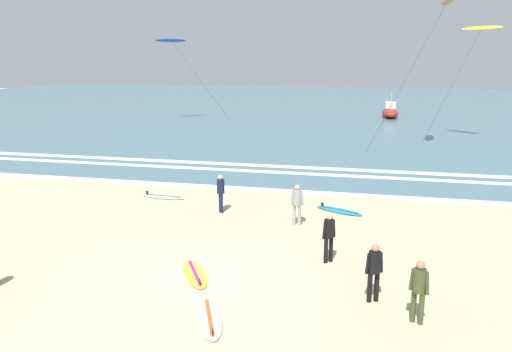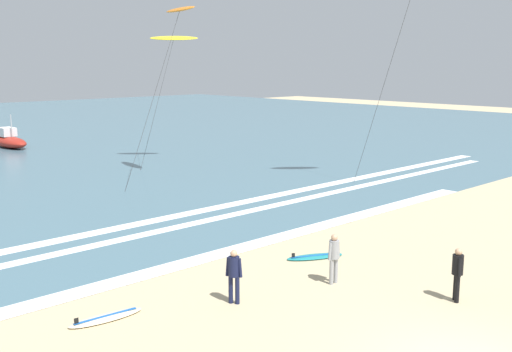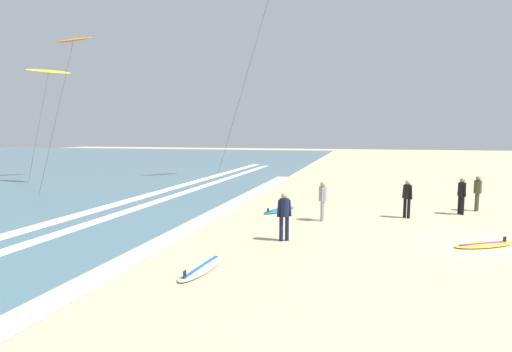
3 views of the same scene
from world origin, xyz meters
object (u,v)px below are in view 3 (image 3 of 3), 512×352
object	(u,v)px
surfer_mid_group	(407,195)
surfer_left_near	(323,197)
surfer_foreground_main	(462,193)
surfer_background_far	(478,190)
surfboard_foreground_flat	(483,245)
surfboard_near_water	(201,268)
surfboard_left_pile	(279,210)
kite_yellow_high_right	(49,72)
surfer_left_far	(284,212)
kite_orange_low_near	(73,41)

from	to	relation	value
surfer_mid_group	surfer_left_near	bearing A→B (deg)	113.90
surfer_foreground_main	surfer_left_near	xyz separation A→B (m)	(-2.85, 5.71, 0.00)
surfer_background_far	surfboard_foreground_flat	distance (m)	6.38
surfer_background_far	surfboard_foreground_flat	size ratio (longest dim) A/B	0.75
surfer_foreground_main	surfboard_foreground_flat	bearing A→B (deg)	174.59
surfer_mid_group	surfboard_near_water	xyz separation A→B (m)	(-8.05, 5.80, -0.91)
surfboard_left_pile	surfer_background_far	bearing A→B (deg)	-74.53
kite_yellow_high_right	surfer_left_far	bearing A→B (deg)	-122.05
surfer_mid_group	kite_yellow_high_right	bearing A→B (deg)	71.37
surfboard_foreground_flat	surfer_left_near	bearing A→B (deg)	66.42
surfer_background_far	surfer_mid_group	xyz separation A→B (m)	(-2.41, 3.25, 0.00)
surfer_left_far	kite_orange_low_near	size ratio (longest dim) A/B	0.16
kite_orange_low_near	kite_yellow_high_right	xyz separation A→B (m)	(3.18, 5.12, -1.35)
surfboard_foreground_flat	kite_yellow_high_right	size ratio (longest dim) A/B	0.25
surfer_left_near	surfer_left_far	bearing A→B (deg)	164.48
surfer_foreground_main	kite_yellow_high_right	bearing A→B (deg)	75.40
surfer_foreground_main	kite_yellow_high_right	size ratio (longest dim) A/B	0.19
kite_orange_low_near	surfer_mid_group	bearing A→B (deg)	-104.93
surfboard_foreground_flat	kite_yellow_high_right	world-z (taller)	kite_yellow_high_right
surfboard_foreground_flat	kite_orange_low_near	world-z (taller)	kite_orange_low_near
surfer_left_near	surfer_background_far	xyz separation A→B (m)	(3.89, -6.59, 0.00)
kite_orange_low_near	kite_yellow_high_right	bearing A→B (deg)	58.12
surfboard_near_water	kite_yellow_high_right	xyz separation A→B (m)	(16.76, 20.05, 8.33)
surfer_mid_group	surfboard_foreground_flat	world-z (taller)	surfer_mid_group
surfer_left_far	kite_yellow_high_right	xyz separation A→B (m)	(13.51, 21.58, 7.42)
surfboard_near_water	surfboard_left_pile	xyz separation A→B (m)	(8.05, -0.37, 0.00)
kite_yellow_high_right	surfboard_foreground_flat	bearing A→B (deg)	-114.23
surfer_foreground_main	surfer_left_near	bearing A→B (deg)	116.52
surfboard_foreground_flat	kite_orange_low_near	size ratio (longest dim) A/B	0.21
surfer_left_far	surfer_background_far	distance (m)	10.41
surfer_left_far	surfer_background_far	world-z (taller)	same
surfer_mid_group	kite_yellow_high_right	xyz separation A→B (m)	(8.71, 25.85, 7.42)
kite_yellow_high_right	surfer_foreground_main	bearing A→B (deg)	-104.60
surfer_left_near	kite_orange_low_near	distance (m)	20.69
kite_orange_low_near	surfer_background_far	bearing A→B (deg)	-97.42
surfer_left_far	surfboard_foreground_flat	distance (m)	6.29
surfboard_near_water	surfer_left_near	bearing A→B (deg)	-20.52
surfboard_foreground_flat	surfboard_near_water	xyz separation A→B (m)	(-4.29, 7.68, 0.00)
surfer_foreground_main	surfboard_left_pile	xyz separation A→B (m)	(-1.36, 7.79, -0.91)
surfer_mid_group	surfboard_near_water	world-z (taller)	surfer_mid_group
surfer_foreground_main	surfer_mid_group	distance (m)	2.73
surfboard_foreground_flat	surfboard_near_water	distance (m)	8.79
surfer_left_near	surfboard_left_pile	size ratio (longest dim) A/B	0.74
surfer_background_far	surfboard_near_water	xyz separation A→B (m)	(-10.45, 9.05, -0.91)
surfer_left_far	kite_orange_low_near	bearing A→B (deg)	57.90
surfer_background_far	kite_yellow_high_right	distance (m)	30.68
surfer_background_far	surfer_left_far	bearing A→B (deg)	133.80
kite_orange_low_near	kite_yellow_high_right	distance (m)	6.18
surfer_left_near	kite_yellow_high_right	bearing A→B (deg)	65.63
surfer_mid_group	kite_orange_low_near	distance (m)	23.18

